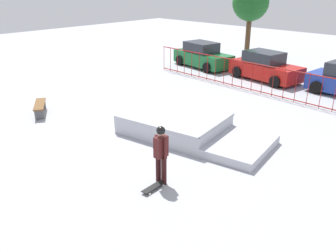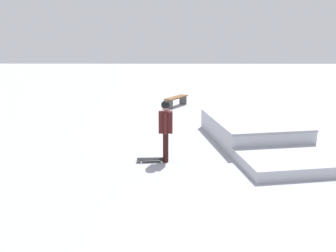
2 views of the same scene
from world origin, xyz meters
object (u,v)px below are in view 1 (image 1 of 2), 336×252
Objects in this scene: skate_ramp at (185,127)px; distant_tree at (251,3)px; parked_car_green at (203,56)px; parked_car_red at (265,67)px; skateboard at (154,187)px; skater at (161,151)px; park_bench at (40,106)px.

skate_ramp is 15.63m from distant_tree.
parked_car_green is 1.00× the size of parked_car_red.
parked_car_green is at bearing -149.92° from skateboard.
skate_ramp is 1.33× the size of parked_car_red.
parked_car_green is (-8.39, 12.59, 0.65)m from skateboard.
parked_car_red is (-3.77, 12.49, 0.65)m from skateboard.
skateboard is (1.82, -3.36, -0.24)m from skate_ramp.
skater is at bearing -46.11° from parked_car_green.
skater reaches higher than skate_ramp.
distant_tree is at bearing -154.60° from skater.
distant_tree is at bearing -158.80° from skateboard.
skater is 2.13× the size of skateboard.
parked_car_red is at bearing 92.52° from skate_ramp.
distant_tree is (-7.89, 16.89, 2.79)m from skater.
skater is at bearing -168.93° from skateboard.
park_bench is at bearing -89.15° from distant_tree.
skater is 12.64m from parked_car_red.
skater is (1.71, -2.96, 0.69)m from skate_ramp.
parked_car_red is at bearing -48.69° from distant_tree.
park_bench is (-5.93, -2.57, 0.04)m from skate_ramp.
park_bench reaches higher than skateboard.
parked_car_green reaches higher than skateboard.
park_bench is 0.36× the size of parked_car_green.
distant_tree reaches higher than park_bench.
skateboard is 0.19× the size of parked_car_green.
skateboard is 0.52× the size of park_bench.
skateboard is 13.07m from parked_car_red.
parked_car_green is 0.84× the size of distant_tree.
skater is 1.10× the size of park_bench.
parked_car_red reaches higher than park_bench.
distant_tree is at bearing 94.82° from parked_car_green.
skate_ramp reaches higher than skateboard.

